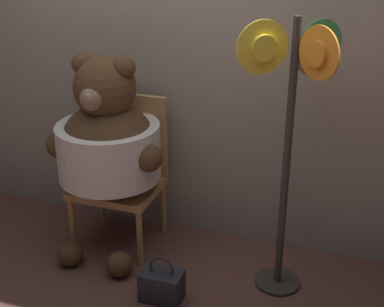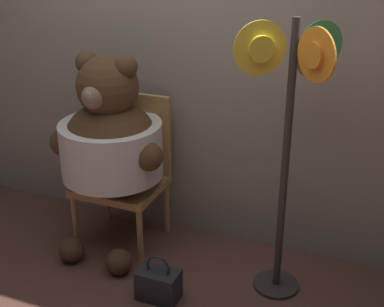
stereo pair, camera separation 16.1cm
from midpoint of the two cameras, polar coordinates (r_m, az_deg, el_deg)
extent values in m
plane|color=brown|center=(3.58, -5.99, -12.19)|extent=(14.00, 14.00, 0.00)
cube|color=gray|center=(3.57, -2.67, 10.05)|extent=(8.00, 0.10, 2.49)
cylinder|color=#B2844C|center=(3.74, -13.83, -7.45)|extent=(0.04, 0.04, 0.40)
cylinder|color=#B2844C|center=(3.52, -6.92, -8.98)|extent=(0.04, 0.04, 0.40)
cylinder|color=#B2844C|center=(4.04, -10.73, -4.61)|extent=(0.04, 0.04, 0.40)
cylinder|color=#B2844C|center=(3.84, -4.25, -5.82)|extent=(0.04, 0.04, 0.40)
cube|color=#B2844C|center=(3.67, -9.18, -3.64)|extent=(0.55, 0.48, 0.05)
cube|color=#B2844C|center=(3.72, -7.93, 2.11)|extent=(0.55, 0.04, 0.57)
sphere|color=#4C331E|center=(3.49, -10.14, 0.26)|extent=(0.65, 0.65, 0.65)
cylinder|color=silver|center=(3.49, -10.14, 0.26)|extent=(0.66, 0.66, 0.36)
sphere|color=#4C331E|center=(3.34, -10.66, 6.91)|extent=(0.39, 0.39, 0.39)
sphere|color=#4C331E|center=(3.38, -12.89, 9.29)|extent=(0.14, 0.14, 0.14)
sphere|color=#4C331E|center=(3.24, -8.71, 9.03)|extent=(0.14, 0.14, 0.14)
sphere|color=#7A604C|center=(3.21, -12.06, 5.73)|extent=(0.14, 0.14, 0.14)
sphere|color=#4C331E|center=(3.57, -15.16, 0.88)|extent=(0.18, 0.18, 0.18)
sphere|color=#4C331E|center=(3.28, -6.11, -0.45)|extent=(0.18, 0.18, 0.18)
sphere|color=#4C331E|center=(3.66, -14.12, -10.33)|extent=(0.17, 0.17, 0.17)
sphere|color=#4C331E|center=(3.50, -9.07, -11.59)|extent=(0.17, 0.17, 0.17)
cylinder|color=#332D28|center=(3.47, 7.73, -13.39)|extent=(0.28, 0.28, 0.02)
cylinder|color=#332D28|center=(3.05, 8.56, -1.13)|extent=(0.04, 0.04, 1.65)
cylinder|color=orange|center=(2.71, 11.72, 10.42)|extent=(0.22, 0.18, 0.27)
cylinder|color=orange|center=(2.71, 11.72, 10.42)|extent=(0.14, 0.13, 0.13)
cylinder|color=tan|center=(2.95, 11.12, 10.23)|extent=(0.13, 0.18, 0.21)
cylinder|color=tan|center=(2.95, 11.12, 10.23)|extent=(0.12, 0.13, 0.10)
cylinder|color=#3D9351|center=(2.91, 12.01, 11.42)|extent=(0.20, 0.17, 0.25)
cylinder|color=#3D9351|center=(2.91, 12.01, 11.42)|extent=(0.13, 0.13, 0.12)
cylinder|color=yellow|center=(2.76, 5.84, 11.20)|extent=(0.24, 0.17, 0.28)
cylinder|color=yellow|center=(2.76, 5.84, 11.20)|extent=(0.15, 0.13, 0.13)
cube|color=#232328|center=(3.28, -4.69, -13.91)|extent=(0.25, 0.16, 0.19)
torus|color=#232328|center=(3.20, -4.77, -12.07)|extent=(0.15, 0.02, 0.15)
camera|label=1|loc=(0.08, -91.43, -0.63)|focal=50.00mm
camera|label=2|loc=(0.08, 88.57, 0.63)|focal=50.00mm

